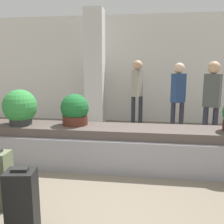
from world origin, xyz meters
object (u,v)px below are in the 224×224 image
(traveler_0, at_px, (212,96))
(traveler_2, at_px, (178,93))
(suitcase_1, at_px, (22,202))
(potted_plant_1, at_px, (75,110))
(potted_plant_0, at_px, (20,108))
(traveler_1, at_px, (137,87))
(pillar, at_px, (95,70))

(traveler_0, height_order, traveler_2, traveler_0)
(suitcase_1, height_order, potted_plant_1, potted_plant_1)
(potted_plant_1, bearing_deg, potted_plant_0, -173.77)
(suitcase_1, height_order, potted_plant_0, potted_plant_0)
(potted_plant_1, relative_size, traveler_1, 0.29)
(pillar, distance_m, potted_plant_1, 2.81)
(pillar, xyz_separation_m, traveler_0, (2.77, -1.48, -0.52))
(potted_plant_0, distance_m, traveler_2, 3.54)
(traveler_0, bearing_deg, traveler_1, -11.16)
(potted_plant_1, distance_m, traveler_2, 2.75)
(pillar, bearing_deg, potted_plant_1, -85.50)
(pillar, bearing_deg, traveler_2, -20.12)
(potted_plant_0, relative_size, potted_plant_1, 1.14)
(suitcase_1, bearing_deg, pillar, 84.01)
(pillar, bearing_deg, traveler_0, -28.11)
(suitcase_1, relative_size, traveler_0, 0.39)
(suitcase_1, distance_m, potted_plant_1, 2.04)
(suitcase_1, relative_size, traveler_2, 0.40)
(potted_plant_0, bearing_deg, potted_plant_1, 6.23)
(traveler_2, bearing_deg, potted_plant_0, 175.69)
(potted_plant_1, height_order, traveler_2, traveler_2)
(pillar, bearing_deg, suitcase_1, -87.22)
(potted_plant_0, bearing_deg, traveler_1, 55.52)
(suitcase_1, xyz_separation_m, traveler_1, (0.95, 4.62, 0.79))
(suitcase_1, bearing_deg, traveler_0, 42.81)
(potted_plant_0, xyz_separation_m, potted_plant_1, (0.95, 0.10, -0.05))
(pillar, distance_m, potted_plant_0, 2.99)
(traveler_0, bearing_deg, pillar, 2.53)
(pillar, height_order, traveler_0, pillar)
(potted_plant_1, xyz_separation_m, traveler_1, (0.96, 2.67, 0.19))
(pillar, distance_m, suitcase_1, 4.85)
(traveler_0, xyz_separation_m, traveler_2, (-0.60, 0.68, -0.01))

